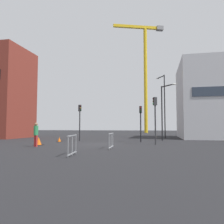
{
  "coord_description": "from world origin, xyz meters",
  "views": [
    {
      "loc": [
        5.52,
        -18.95,
        1.5
      ],
      "look_at": [
        0.0,
        7.27,
        3.31
      ],
      "focal_mm": 35.69,
      "sensor_mm": 36.0,
      "label": 1
    }
  ],
  "objects_px": {
    "traffic_cone_on_verge": "(39,141)",
    "traffic_light_far": "(80,117)",
    "traffic_light_median": "(141,118)",
    "construction_crane": "(145,65)",
    "traffic_light_island": "(155,113)",
    "pedestrian_walking": "(36,133)",
    "streetlamp_short": "(164,107)",
    "traffic_cone_orange": "(59,140)",
    "streetlamp_tall": "(164,101)"
  },
  "relations": [
    {
      "from": "traffic_cone_on_verge",
      "to": "traffic_light_far",
      "type": "bearing_deg",
      "value": 75.5
    },
    {
      "from": "traffic_light_median",
      "to": "construction_crane",
      "type": "bearing_deg",
      "value": 92.54
    },
    {
      "from": "traffic_light_island",
      "to": "pedestrian_walking",
      "type": "bearing_deg",
      "value": -157.02
    },
    {
      "from": "streetlamp_short",
      "to": "traffic_light_median",
      "type": "height_order",
      "value": "streetlamp_short"
    },
    {
      "from": "traffic_light_far",
      "to": "traffic_cone_on_verge",
      "type": "xyz_separation_m",
      "value": [
        -1.49,
        -5.76,
        -2.31
      ]
    },
    {
      "from": "streetlamp_short",
      "to": "pedestrian_walking",
      "type": "bearing_deg",
      "value": -135.87
    },
    {
      "from": "traffic_light_far",
      "to": "traffic_cone_on_verge",
      "type": "relative_size",
      "value": 5.79
    },
    {
      "from": "traffic_light_median",
      "to": "pedestrian_walking",
      "type": "bearing_deg",
      "value": -137.94
    },
    {
      "from": "traffic_light_median",
      "to": "traffic_light_island",
      "type": "height_order",
      "value": "traffic_light_island"
    },
    {
      "from": "traffic_cone_orange",
      "to": "pedestrian_walking",
      "type": "bearing_deg",
      "value": -83.32
    },
    {
      "from": "streetlamp_tall",
      "to": "traffic_light_island",
      "type": "distance_m",
      "value": 12.06
    },
    {
      "from": "streetlamp_tall",
      "to": "traffic_light_far",
      "type": "relative_size",
      "value": 2.22
    },
    {
      "from": "traffic_light_median",
      "to": "pedestrian_walking",
      "type": "xyz_separation_m",
      "value": [
        -7.49,
        -6.76,
        -1.36
      ]
    },
    {
      "from": "construction_crane",
      "to": "traffic_light_far",
      "type": "relative_size",
      "value": 7.36
    },
    {
      "from": "traffic_light_island",
      "to": "traffic_cone_on_verge",
      "type": "height_order",
      "value": "traffic_light_island"
    },
    {
      "from": "construction_crane",
      "to": "streetlamp_tall",
      "type": "xyz_separation_m",
      "value": [
        4.08,
        -27.3,
        -12.78
      ]
    },
    {
      "from": "traffic_cone_orange",
      "to": "construction_crane",
      "type": "bearing_deg",
      "value": 80.09
    },
    {
      "from": "streetlamp_short",
      "to": "traffic_cone_on_verge",
      "type": "height_order",
      "value": "streetlamp_short"
    },
    {
      "from": "streetlamp_tall",
      "to": "streetlamp_short",
      "type": "xyz_separation_m",
      "value": [
        -0.13,
        -6.05,
        -1.31
      ]
    },
    {
      "from": "traffic_cone_on_verge",
      "to": "pedestrian_walking",
      "type": "bearing_deg",
      "value": -67.8
    },
    {
      "from": "traffic_light_median",
      "to": "traffic_cone_orange",
      "type": "height_order",
      "value": "traffic_light_median"
    },
    {
      "from": "streetlamp_tall",
      "to": "traffic_cone_on_verge",
      "type": "bearing_deg",
      "value": -126.57
    },
    {
      "from": "streetlamp_tall",
      "to": "traffic_light_far",
      "type": "distance_m",
      "value": 12.61
    },
    {
      "from": "traffic_light_median",
      "to": "traffic_cone_on_verge",
      "type": "xyz_separation_m",
      "value": [
        -8.06,
        -5.37,
        -2.12
      ]
    },
    {
      "from": "pedestrian_walking",
      "to": "streetlamp_tall",
      "type": "bearing_deg",
      "value": 57.41
    },
    {
      "from": "streetlamp_tall",
      "to": "traffic_light_median",
      "type": "distance_m",
      "value": 9.54
    },
    {
      "from": "construction_crane",
      "to": "traffic_light_island",
      "type": "height_order",
      "value": "construction_crane"
    },
    {
      "from": "streetlamp_tall",
      "to": "traffic_cone_on_verge",
      "type": "relative_size",
      "value": 12.87
    },
    {
      "from": "construction_crane",
      "to": "streetlamp_short",
      "type": "bearing_deg",
      "value": -83.23
    },
    {
      "from": "streetlamp_short",
      "to": "traffic_light_median",
      "type": "xyz_separation_m",
      "value": [
        -2.35,
        -2.79,
        -1.31
      ]
    },
    {
      "from": "traffic_light_island",
      "to": "traffic_cone_orange",
      "type": "bearing_deg",
      "value": 169.82
    },
    {
      "from": "streetlamp_tall",
      "to": "pedestrian_walking",
      "type": "distance_m",
      "value": 18.93
    },
    {
      "from": "streetlamp_short",
      "to": "traffic_light_far",
      "type": "relative_size",
      "value": 1.56
    },
    {
      "from": "streetlamp_short",
      "to": "traffic_light_far",
      "type": "height_order",
      "value": "streetlamp_short"
    },
    {
      "from": "traffic_cone_on_verge",
      "to": "traffic_cone_orange",
      "type": "xyz_separation_m",
      "value": [
        -0.08,
        4.14,
        -0.1
      ]
    },
    {
      "from": "streetlamp_short",
      "to": "traffic_light_median",
      "type": "relative_size",
      "value": 1.7
    },
    {
      "from": "traffic_light_far",
      "to": "traffic_cone_on_verge",
      "type": "height_order",
      "value": "traffic_light_far"
    },
    {
      "from": "streetlamp_tall",
      "to": "traffic_light_far",
      "type": "bearing_deg",
      "value": -136.99
    },
    {
      "from": "traffic_cone_on_verge",
      "to": "traffic_cone_orange",
      "type": "relative_size",
      "value": 1.4
    },
    {
      "from": "streetlamp_tall",
      "to": "traffic_light_median",
      "type": "height_order",
      "value": "streetlamp_tall"
    },
    {
      "from": "traffic_light_far",
      "to": "traffic_cone_on_verge",
      "type": "bearing_deg",
      "value": -104.5
    },
    {
      "from": "traffic_light_median",
      "to": "traffic_light_far",
      "type": "height_order",
      "value": "traffic_light_far"
    },
    {
      "from": "traffic_light_island",
      "to": "pedestrian_walking",
      "type": "height_order",
      "value": "traffic_light_island"
    },
    {
      "from": "traffic_light_median",
      "to": "traffic_light_island",
      "type": "relative_size",
      "value": 0.88
    },
    {
      "from": "traffic_light_far",
      "to": "traffic_cone_orange",
      "type": "distance_m",
      "value": 3.3
    },
    {
      "from": "construction_crane",
      "to": "streetlamp_tall",
      "type": "relative_size",
      "value": 3.31
    },
    {
      "from": "streetlamp_tall",
      "to": "traffic_light_median",
      "type": "bearing_deg",
      "value": -105.67
    },
    {
      "from": "streetlamp_short",
      "to": "traffic_cone_orange",
      "type": "distance_m",
      "value": 11.77
    },
    {
      "from": "traffic_cone_orange",
      "to": "streetlamp_tall",
      "type": "bearing_deg",
      "value": 43.48
    },
    {
      "from": "traffic_light_far",
      "to": "traffic_light_island",
      "type": "bearing_deg",
      "value": -22.64
    }
  ]
}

